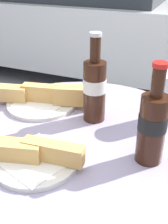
% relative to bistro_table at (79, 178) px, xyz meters
% --- Properties ---
extents(bistro_table, '(0.77, 0.77, 0.74)m').
position_rel_bistro_table_xyz_m(bistro_table, '(0.00, 0.00, 0.00)').
color(bistro_table, '#333333').
rests_on(bistro_table, ground_plane).
extents(cola_bottle_left, '(0.07, 0.07, 0.26)m').
position_rel_bistro_table_xyz_m(cola_bottle_left, '(0.01, 0.10, 0.26)').
color(cola_bottle_left, '#33190F').
rests_on(cola_bottle_left, bistro_table).
extents(cola_bottle_right, '(0.07, 0.07, 0.25)m').
position_rel_bistro_table_xyz_m(cola_bottle_right, '(0.20, -0.04, 0.26)').
color(cola_bottle_right, '#33190F').
rests_on(cola_bottle_right, bistro_table).
extents(drinking_glass, '(0.08, 0.08, 0.15)m').
position_rel_bistro_table_xyz_m(drinking_glass, '(0.20, 0.15, 0.23)').
color(drinking_glass, silver).
rests_on(drinking_glass, bistro_table).
extents(lunch_plate_near, '(0.32, 0.23, 0.07)m').
position_rel_bistro_table_xyz_m(lunch_plate_near, '(-0.18, 0.12, 0.19)').
color(lunch_plate_near, silver).
rests_on(lunch_plate_near, bistro_table).
extents(lunch_plate_far, '(0.23, 0.21, 0.06)m').
position_rel_bistro_table_xyz_m(lunch_plate_far, '(-0.04, -0.16, 0.18)').
color(lunch_plate_far, silver).
rests_on(lunch_plate_far, bistro_table).
extents(parked_car, '(4.17, 1.78, 1.29)m').
position_rel_bistro_table_xyz_m(parked_car, '(-0.99, 2.54, 0.03)').
color(parked_car, silver).
rests_on(parked_car, ground_plane).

